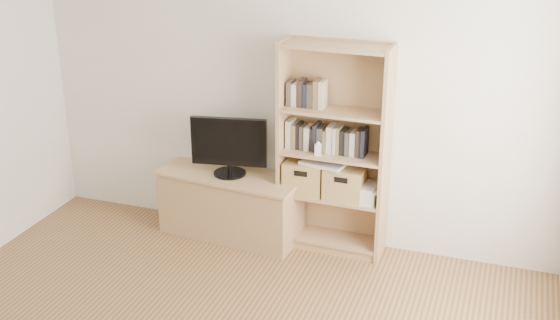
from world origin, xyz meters
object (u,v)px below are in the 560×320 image
at_px(bookshelf, 333,150).
at_px(television, 229,147).
at_px(basket_left, 305,176).
at_px(basket_right, 345,182).
at_px(laptop, 325,162).
at_px(tv_stand, 231,206).
at_px(baby_monitor, 318,150).

bearing_deg(bookshelf, television, -174.15).
height_order(bookshelf, basket_left, bookshelf).
bearing_deg(bookshelf, basket_left, -178.81).
bearing_deg(basket_right, laptop, 179.80).
distance_m(tv_stand, baby_monitor, 1.01).
bearing_deg(laptop, tv_stand, -164.76).
relative_size(tv_stand, basket_right, 3.79).
bearing_deg(laptop, television, -164.76).
bearing_deg(tv_stand, television, 0.00).
xyz_separation_m(tv_stand, bookshelf, (0.89, 0.07, 0.61)).
bearing_deg(television, laptop, -5.51).
xyz_separation_m(baby_monitor, basket_right, (0.21, 0.09, -0.29)).
xyz_separation_m(bookshelf, basket_right, (0.11, -0.01, -0.26)).
distance_m(baby_monitor, basket_left, 0.33).
bearing_deg(basket_left, bookshelf, -1.53).
height_order(television, basket_left, television).
height_order(bookshelf, laptop, bookshelf).
bearing_deg(baby_monitor, laptop, 64.33).
bearing_deg(basket_left, baby_monitor, -36.89).
distance_m(tv_stand, basket_left, 0.74).
distance_m(baby_monitor, laptop, 0.17).
bearing_deg(basket_left, basket_right, -2.73).
relative_size(television, basket_left, 1.97).
bearing_deg(basket_right, television, -175.79).
relative_size(tv_stand, television, 1.87).
height_order(tv_stand, laptop, laptop).
relative_size(bookshelf, television, 2.74).
bearing_deg(bookshelf, tv_stand, -174.15).
height_order(bookshelf, television, bookshelf).
xyz_separation_m(bookshelf, basket_left, (-0.24, 0.00, -0.26)).
distance_m(basket_left, basket_right, 0.34).
bearing_deg(laptop, basket_left, -171.18).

